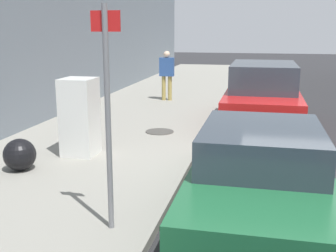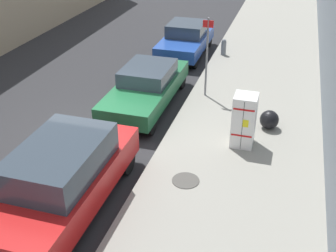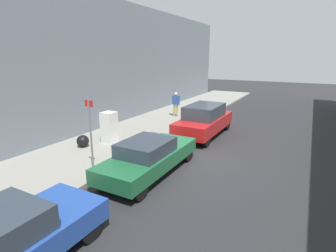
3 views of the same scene
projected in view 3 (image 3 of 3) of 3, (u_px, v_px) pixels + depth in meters
name	position (u px, v px, depth m)	size (l,w,h in m)	color
ground_plane	(194.00, 157.00, 11.71)	(80.00, 80.00, 0.00)	#28282B
sidewalk_slab	(117.00, 141.00, 13.74)	(4.55, 44.00, 0.15)	gray
building_facade_near	(67.00, 66.00, 14.22)	(1.76, 39.60, 7.75)	slate
discarded_refrigerator	(109.00, 127.00, 13.10)	(0.64, 0.67, 1.55)	white
manhole_cover	(152.00, 134.00, 14.64)	(0.70, 0.70, 0.02)	#47443F
street_sign_post	(91.00, 131.00, 9.59)	(0.36, 0.07, 2.79)	slate
trash_bag	(83.00, 141.00, 12.53)	(0.58, 0.58, 0.58)	black
pedestrian_walking_far	(176.00, 102.00, 18.77)	(0.50, 0.23, 1.74)	#A8934C
parked_hatchback_blue	(6.00, 241.00, 5.32)	(1.79, 4.07, 1.43)	#23479E
parked_sedan_green	(149.00, 156.00, 9.89)	(1.78, 4.77, 1.38)	#1E6038
parked_suv_red	(204.00, 120.00, 14.71)	(1.88, 4.79, 1.76)	red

